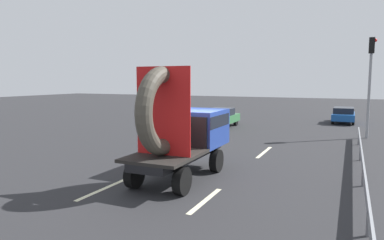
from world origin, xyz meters
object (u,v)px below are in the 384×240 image
(distant_sedan, at_px, (220,117))
(oncoming_car, at_px, (343,115))
(traffic_light, at_px, (370,73))
(flatbed_truck, at_px, (184,128))

(distant_sedan, distance_m, oncoming_car, 10.49)
(distant_sedan, height_order, traffic_light, traffic_light)
(traffic_light, xyz_separation_m, oncoming_car, (-1.46, 7.57, -3.16))
(distant_sedan, xyz_separation_m, oncoming_car, (8.23, 6.50, -0.06))
(traffic_light, height_order, oncoming_car, traffic_light)
(traffic_light, bearing_deg, distant_sedan, 173.72)
(distant_sedan, height_order, oncoming_car, distant_sedan)
(flatbed_truck, xyz_separation_m, oncoming_car, (4.86, 19.59, -1.07))
(distant_sedan, bearing_deg, flatbed_truck, -75.58)
(traffic_light, relative_size, oncoming_car, 1.52)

